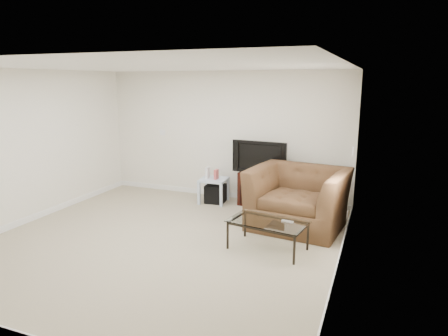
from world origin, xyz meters
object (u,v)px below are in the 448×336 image
at_px(tv_stand, 261,188).
at_px(recliner, 299,188).
at_px(subwoofer, 216,194).
at_px(coffee_table, 268,235).
at_px(side_table, 214,190).
at_px(television, 261,156).

relative_size(tv_stand, recliner, 0.52).
height_order(subwoofer, coffee_table, coffee_table).
distance_m(tv_stand, subwoofer, 0.89).
bearing_deg(side_table, tv_stand, 14.69).
relative_size(subwoofer, coffee_table, 0.34).
height_order(tv_stand, coffee_table, tv_stand).
bearing_deg(tv_stand, subwoofer, -164.28).
bearing_deg(coffee_table, tv_stand, 109.00).
bearing_deg(subwoofer, side_table, -141.97).
bearing_deg(recliner, coffee_table, -94.38).
xyz_separation_m(tv_stand, side_table, (-0.88, -0.23, -0.08)).
bearing_deg(coffee_table, television, 109.31).
xyz_separation_m(television, subwoofer, (-0.85, -0.18, -0.77)).
xyz_separation_m(tv_stand, subwoofer, (-0.85, -0.21, -0.15)).
xyz_separation_m(television, recliner, (0.89, -0.90, -0.29)).
bearing_deg(television, subwoofer, -164.32).
relative_size(tv_stand, subwoofer, 2.13).
distance_m(television, subwoofer, 1.16).
distance_m(recliner, coffee_table, 1.16).
distance_m(side_table, coffee_table, 2.35).
height_order(tv_stand, television, television).
xyz_separation_m(tv_stand, television, (-0.00, -0.03, 0.62)).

